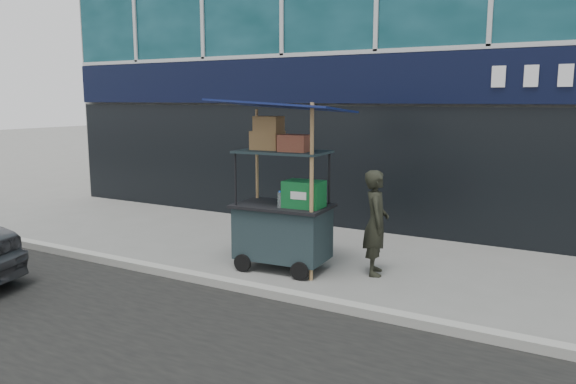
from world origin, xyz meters
The scene contains 4 objects.
ground centered at (0.00, 0.00, 0.00)m, with size 80.00×80.00×0.00m, color slate.
curb centered at (0.00, -0.20, 0.06)m, with size 80.00×0.18×0.12m, color #97978F.
vendor_cart centered at (-0.24, 0.94, 0.89)m, with size 1.98×1.47×2.54m.
vendor_man centered at (1.04, 1.39, 0.77)m, with size 0.56×0.37×1.53m, color black.
Camera 1 is at (3.90, -6.11, 2.54)m, focal length 35.00 mm.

